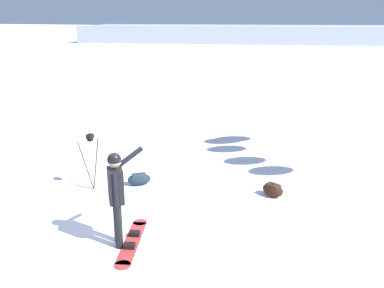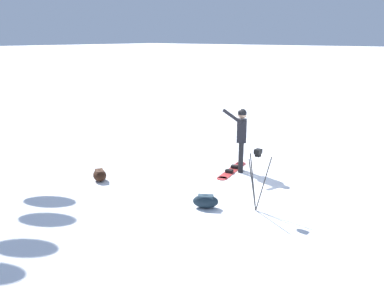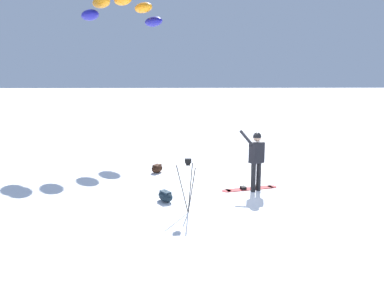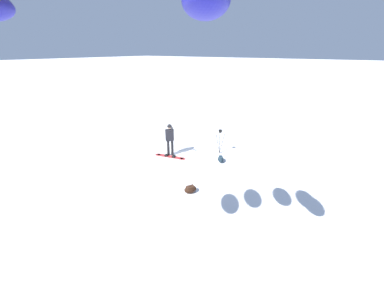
{
  "view_description": "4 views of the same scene",
  "coord_description": "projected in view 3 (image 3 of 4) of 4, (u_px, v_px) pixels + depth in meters",
  "views": [
    {
      "loc": [
        3.33,
        -6.81,
        4.03
      ],
      "look_at": [
        0.78,
        1.16,
        1.43
      ],
      "focal_mm": 39.14,
      "sensor_mm": 36.0,
      "label": 1
    },
    {
      "loc": [
        -6.05,
        8.76,
        3.68
      ],
      "look_at": [
        0.34,
        0.96,
        1.07
      ],
      "focal_mm": 39.29,
      "sensor_mm": 36.0,
      "label": 2
    },
    {
      "loc": [
        -10.52,
        1.75,
        3.25
      ],
      "look_at": [
        0.65,
        1.1,
        1.33
      ],
      "focal_mm": 34.68,
      "sensor_mm": 36.0,
      "label": 3
    },
    {
      "loc": [
        9.17,
        6.98,
        5.42
      ],
      "look_at": [
        0.55,
        1.06,
        1.25
      ],
      "focal_mm": 22.3,
      "sensor_mm": 36.0,
      "label": 4
    }
  ],
  "objects": [
    {
      "name": "camera_tripod",
      "position": [
        188.0,
        174.0,
        9.04
      ],
      "size": [
        0.53,
        0.48,
        1.38
      ],
      "color": "#262628",
      "rests_on": "ground_plane"
    },
    {
      "name": "gear_bag_small",
      "position": [
        157.0,
        168.0,
        13.21
      ],
      "size": [
        0.62,
        0.54,
        0.3
      ],
      "color": "black",
      "rests_on": "ground_plane"
    },
    {
      "name": "traction_kite",
      "position": [
        123.0,
        9.0,
        16.57
      ],
      "size": [
        3.03,
        3.82,
        1.24
      ],
      "color": "navy"
    },
    {
      "name": "snowboard",
      "position": [
        250.0,
        188.0,
        11.23
      ],
      "size": [
        0.63,
        1.75,
        0.1
      ],
      "color": "#B23333",
      "rests_on": "ground_plane"
    },
    {
      "name": "snowboarder",
      "position": [
        256.0,
        155.0,
        10.86
      ],
      "size": [
        0.6,
        0.71,
        1.8
      ],
      "color": "black",
      "rests_on": "ground_plane"
    },
    {
      "name": "ground_plane",
      "position": [
        230.0,
        191.0,
        11.01
      ],
      "size": [
        300.0,
        300.0,
        0.0
      ],
      "primitive_type": "plane",
      "color": "white"
    },
    {
      "name": "gear_bag_large",
      "position": [
        165.0,
        196.0,
        10.06
      ],
      "size": [
        0.63,
        0.55,
        0.3
      ],
      "color": "#192833",
      "rests_on": "ground_plane"
    }
  ]
}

